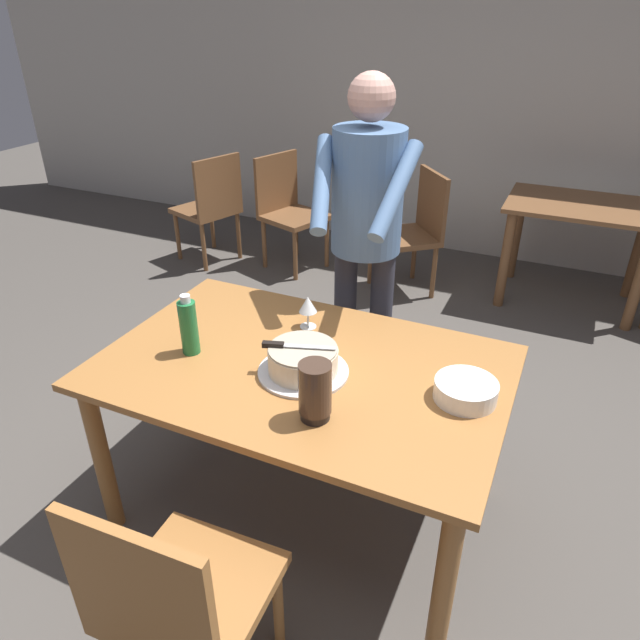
{
  "coord_description": "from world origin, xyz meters",
  "views": [
    {
      "loc": [
        0.83,
        -1.65,
        1.98
      ],
      "look_at": [
        0.03,
        0.1,
        0.9
      ],
      "focal_mm": 32.51,
      "sensor_mm": 36.0,
      "label": 1
    }
  ],
  "objects_px": {
    "cake_knife": "(283,345)",
    "chair_near_side": "(177,599)",
    "main_dining_table": "(303,386)",
    "hurricane_lamp": "(315,391)",
    "wine_glass_near": "(308,305)",
    "water_bottle": "(189,327)",
    "plate_stack": "(466,390)",
    "cake_on_platter": "(303,361)",
    "background_chair_2": "(414,228)",
    "person_cutting_cake": "(366,225)",
    "background_chair_0": "(211,205)",
    "background_chair_1": "(288,208)",
    "background_table": "(579,226)"
  },
  "relations": [
    {
      "from": "chair_near_side",
      "to": "hurricane_lamp",
      "type": "bearing_deg",
      "value": 75.96
    },
    {
      "from": "background_table",
      "to": "background_chair_1",
      "type": "bearing_deg",
      "value": -173.36
    },
    {
      "from": "background_chair_2",
      "to": "cake_on_platter",
      "type": "bearing_deg",
      "value": -83.93
    },
    {
      "from": "water_bottle",
      "to": "hurricane_lamp",
      "type": "relative_size",
      "value": 1.19
    },
    {
      "from": "background_chair_1",
      "to": "background_chair_2",
      "type": "height_order",
      "value": "same"
    },
    {
      "from": "cake_knife",
      "to": "chair_near_side",
      "type": "xyz_separation_m",
      "value": [
        0.07,
        -0.8,
        -0.37
      ]
    },
    {
      "from": "chair_near_side",
      "to": "background_chair_2",
      "type": "bearing_deg",
      "value": 94.5
    },
    {
      "from": "cake_on_platter",
      "to": "wine_glass_near",
      "type": "bearing_deg",
      "value": 112.63
    },
    {
      "from": "wine_glass_near",
      "to": "chair_near_side",
      "type": "bearing_deg",
      "value": -83.38
    },
    {
      "from": "background_chair_2",
      "to": "chair_near_side",
      "type": "bearing_deg",
      "value": -85.5
    },
    {
      "from": "main_dining_table",
      "to": "person_cutting_cake",
      "type": "distance_m",
      "value": 0.83
    },
    {
      "from": "person_cutting_cake",
      "to": "background_chair_0",
      "type": "relative_size",
      "value": 1.91
    },
    {
      "from": "background_chair_0",
      "to": "wine_glass_near",
      "type": "bearing_deg",
      "value": -46.41
    },
    {
      "from": "hurricane_lamp",
      "to": "background_table",
      "type": "bearing_deg",
      "value": 76.33
    },
    {
      "from": "cake_knife",
      "to": "hurricane_lamp",
      "type": "xyz_separation_m",
      "value": [
        0.22,
        -0.2,
        -0.01
      ]
    },
    {
      "from": "water_bottle",
      "to": "background_chair_1",
      "type": "relative_size",
      "value": 0.28
    },
    {
      "from": "background_chair_1",
      "to": "water_bottle",
      "type": "bearing_deg",
      "value": -70.97
    },
    {
      "from": "background_chair_1",
      "to": "cake_on_platter",
      "type": "bearing_deg",
      "value": -61.33
    },
    {
      "from": "main_dining_table",
      "to": "cake_knife",
      "type": "relative_size",
      "value": 5.85
    },
    {
      "from": "main_dining_table",
      "to": "chair_near_side",
      "type": "relative_size",
      "value": 1.71
    },
    {
      "from": "cake_knife",
      "to": "plate_stack",
      "type": "bearing_deg",
      "value": 9.95
    },
    {
      "from": "cake_knife",
      "to": "person_cutting_cake",
      "type": "xyz_separation_m",
      "value": [
        0.02,
        0.78,
        0.21
      ]
    },
    {
      "from": "hurricane_lamp",
      "to": "background_chair_1",
      "type": "xyz_separation_m",
      "value": [
        -1.46,
        2.61,
        -0.37
      ]
    },
    {
      "from": "water_bottle",
      "to": "person_cutting_cake",
      "type": "height_order",
      "value": "person_cutting_cake"
    },
    {
      "from": "cake_on_platter",
      "to": "background_chair_2",
      "type": "distance_m",
      "value": 2.38
    },
    {
      "from": "main_dining_table",
      "to": "hurricane_lamp",
      "type": "xyz_separation_m",
      "value": [
        0.18,
        -0.27,
        0.21
      ]
    },
    {
      "from": "main_dining_table",
      "to": "wine_glass_near",
      "type": "relative_size",
      "value": 10.7
    },
    {
      "from": "chair_near_side",
      "to": "cake_on_platter",
      "type": "bearing_deg",
      "value": 89.99
    },
    {
      "from": "cake_on_platter",
      "to": "background_chair_1",
      "type": "height_order",
      "value": "background_chair_1"
    },
    {
      "from": "plate_stack",
      "to": "background_chair_0",
      "type": "relative_size",
      "value": 0.24
    },
    {
      "from": "cake_knife",
      "to": "person_cutting_cake",
      "type": "distance_m",
      "value": 0.81
    },
    {
      "from": "plate_stack",
      "to": "chair_near_side",
      "type": "height_order",
      "value": "chair_near_side"
    },
    {
      "from": "water_bottle",
      "to": "chair_near_side",
      "type": "bearing_deg",
      "value": -58.92
    },
    {
      "from": "main_dining_table",
      "to": "water_bottle",
      "type": "relative_size",
      "value": 6.16
    },
    {
      "from": "cake_knife",
      "to": "water_bottle",
      "type": "relative_size",
      "value": 1.05
    },
    {
      "from": "plate_stack",
      "to": "hurricane_lamp",
      "type": "bearing_deg",
      "value": -144.23
    },
    {
      "from": "main_dining_table",
      "to": "background_table",
      "type": "relative_size",
      "value": 1.54
    },
    {
      "from": "wine_glass_near",
      "to": "water_bottle",
      "type": "bearing_deg",
      "value": -132.04
    },
    {
      "from": "water_bottle",
      "to": "chair_near_side",
      "type": "relative_size",
      "value": 0.28
    },
    {
      "from": "main_dining_table",
      "to": "background_chair_1",
      "type": "distance_m",
      "value": 2.68
    },
    {
      "from": "person_cutting_cake",
      "to": "chair_near_side",
      "type": "distance_m",
      "value": 1.69
    },
    {
      "from": "wine_glass_near",
      "to": "background_chair_0",
      "type": "height_order",
      "value": "background_chair_0"
    },
    {
      "from": "main_dining_table",
      "to": "hurricane_lamp",
      "type": "distance_m",
      "value": 0.39
    },
    {
      "from": "water_bottle",
      "to": "background_table",
      "type": "relative_size",
      "value": 0.25
    },
    {
      "from": "background_chair_0",
      "to": "background_chair_1",
      "type": "relative_size",
      "value": 1.0
    },
    {
      "from": "chair_near_side",
      "to": "plate_stack",
      "type": "bearing_deg",
      "value": 57.53
    },
    {
      "from": "background_table",
      "to": "background_chair_1",
      "type": "relative_size",
      "value": 1.11
    },
    {
      "from": "chair_near_side",
      "to": "main_dining_table",
      "type": "bearing_deg",
      "value": 91.87
    },
    {
      "from": "cake_knife",
      "to": "background_chair_0",
      "type": "relative_size",
      "value": 0.29
    },
    {
      "from": "cake_on_platter",
      "to": "plate_stack",
      "type": "height_order",
      "value": "cake_on_platter"
    }
  ]
}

